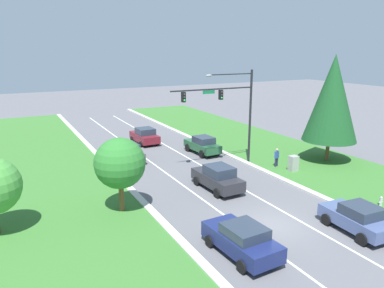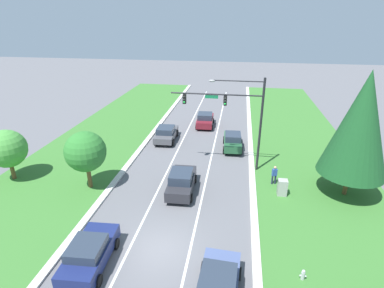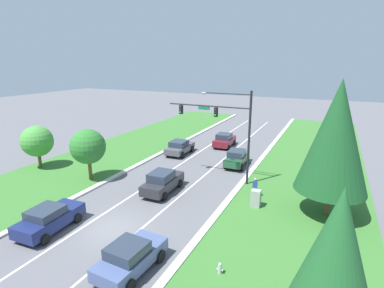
{
  "view_description": "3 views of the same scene",
  "coord_description": "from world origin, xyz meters",
  "px_view_note": "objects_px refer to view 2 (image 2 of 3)",
  "views": [
    {
      "loc": [
        -13.31,
        -15.57,
        9.99
      ],
      "look_at": [
        1.35,
        13.05,
        1.79
      ],
      "focal_mm": 35.0,
      "sensor_mm": 36.0,
      "label": 1
    },
    {
      "loc": [
        4.09,
        -13.4,
        12.78
      ],
      "look_at": [
        0.3,
        10.38,
        2.44
      ],
      "focal_mm": 28.0,
      "sensor_mm": 36.0,
      "label": 2
    },
    {
      "loc": [
        12.28,
        -13.41,
        10.59
      ],
      "look_at": [
        -0.68,
        13.86,
        2.23
      ],
      "focal_mm": 28.0,
      "sensor_mm": 36.0,
      "label": 3
    }
  ],
  "objects_px": {
    "fire_hydrant": "(303,275)",
    "oak_far_left_tree": "(85,152)",
    "navy_sedan": "(90,253)",
    "conifer_far_right_tree": "(360,124)",
    "oak_near_left_tree": "(7,149)",
    "charcoal_sedan": "(181,181)",
    "utility_cabinet": "(282,188)",
    "slate_blue_sedan": "(218,284)",
    "burgundy_sedan": "(205,120)",
    "traffic_signal_mast": "(236,110)",
    "graphite_sedan": "(166,133)",
    "forest_sedan": "(233,141)",
    "pedestrian": "(274,175)"
  },
  "relations": [
    {
      "from": "burgundy_sedan",
      "to": "slate_blue_sedan",
      "type": "distance_m",
      "value": 24.85
    },
    {
      "from": "forest_sedan",
      "to": "oak_near_left_tree",
      "type": "xyz_separation_m",
      "value": [
        -18.04,
        -9.31,
        1.94
      ]
    },
    {
      "from": "oak_near_left_tree",
      "to": "pedestrian",
      "type": "bearing_deg",
      "value": 6.71
    },
    {
      "from": "charcoal_sedan",
      "to": "utility_cabinet",
      "type": "xyz_separation_m",
      "value": [
        7.72,
        0.62,
        -0.22
      ]
    },
    {
      "from": "navy_sedan",
      "to": "forest_sedan",
      "type": "bearing_deg",
      "value": 63.99
    },
    {
      "from": "burgundy_sedan",
      "to": "pedestrian",
      "type": "bearing_deg",
      "value": -63.51
    },
    {
      "from": "graphite_sedan",
      "to": "oak_near_left_tree",
      "type": "height_order",
      "value": "oak_near_left_tree"
    },
    {
      "from": "burgundy_sedan",
      "to": "conifer_far_right_tree",
      "type": "relative_size",
      "value": 0.45
    },
    {
      "from": "traffic_signal_mast",
      "to": "burgundy_sedan",
      "type": "bearing_deg",
      "value": 109.24
    },
    {
      "from": "utility_cabinet",
      "to": "charcoal_sedan",
      "type": "bearing_deg",
      "value": -175.41
    },
    {
      "from": "navy_sedan",
      "to": "oak_far_left_tree",
      "type": "relative_size",
      "value": 0.94
    },
    {
      "from": "conifer_far_right_tree",
      "to": "pedestrian",
      "type": "bearing_deg",
      "value": 172.7
    },
    {
      "from": "navy_sedan",
      "to": "utility_cabinet",
      "type": "xyz_separation_m",
      "value": [
        11.27,
        8.85,
        -0.15
      ]
    },
    {
      "from": "graphite_sedan",
      "to": "navy_sedan",
      "type": "relative_size",
      "value": 1.02
    },
    {
      "from": "utility_cabinet",
      "to": "forest_sedan",
      "type": "bearing_deg",
      "value": 115.94
    },
    {
      "from": "graphite_sedan",
      "to": "utility_cabinet",
      "type": "bearing_deg",
      "value": -41.67
    },
    {
      "from": "forest_sedan",
      "to": "fire_hydrant",
      "type": "distance_m",
      "value": 17.02
    },
    {
      "from": "graphite_sedan",
      "to": "fire_hydrant",
      "type": "height_order",
      "value": "graphite_sedan"
    },
    {
      "from": "fire_hydrant",
      "to": "oak_near_left_tree",
      "type": "xyz_separation_m",
      "value": [
        -22.27,
        7.16,
        2.48
      ]
    },
    {
      "from": "burgundy_sedan",
      "to": "navy_sedan",
      "type": "distance_m",
      "value": 23.89
    },
    {
      "from": "slate_blue_sedan",
      "to": "charcoal_sedan",
      "type": "distance_m",
      "value": 9.88
    },
    {
      "from": "fire_hydrant",
      "to": "forest_sedan",
      "type": "bearing_deg",
      "value": 104.38
    },
    {
      "from": "pedestrian",
      "to": "oak_far_left_tree",
      "type": "distance_m",
      "value": 15.04
    },
    {
      "from": "charcoal_sedan",
      "to": "fire_hydrant",
      "type": "height_order",
      "value": "charcoal_sedan"
    },
    {
      "from": "navy_sedan",
      "to": "conifer_far_right_tree",
      "type": "height_order",
      "value": "conifer_far_right_tree"
    },
    {
      "from": "pedestrian",
      "to": "charcoal_sedan",
      "type": "bearing_deg",
      "value": -0.33
    },
    {
      "from": "slate_blue_sedan",
      "to": "utility_cabinet",
      "type": "relative_size",
      "value": 3.09
    },
    {
      "from": "traffic_signal_mast",
      "to": "navy_sedan",
      "type": "distance_m",
      "value": 15.45
    },
    {
      "from": "slate_blue_sedan",
      "to": "navy_sedan",
      "type": "xyz_separation_m",
      "value": [
        -7.12,
        0.98,
        -0.0
      ]
    },
    {
      "from": "conifer_far_right_tree",
      "to": "forest_sedan",
      "type": "bearing_deg",
      "value": 140.04
    },
    {
      "from": "conifer_far_right_tree",
      "to": "charcoal_sedan",
      "type": "bearing_deg",
      "value": -173.06
    },
    {
      "from": "charcoal_sedan",
      "to": "navy_sedan",
      "type": "relative_size",
      "value": 1.02
    },
    {
      "from": "pedestrian",
      "to": "forest_sedan",
      "type": "bearing_deg",
      "value": -79.32
    },
    {
      "from": "forest_sedan",
      "to": "pedestrian",
      "type": "distance_m",
      "value": 7.66
    },
    {
      "from": "fire_hydrant",
      "to": "oak_far_left_tree",
      "type": "relative_size",
      "value": 0.15
    },
    {
      "from": "slate_blue_sedan",
      "to": "conifer_far_right_tree",
      "type": "bearing_deg",
      "value": 53.08
    },
    {
      "from": "fire_hydrant",
      "to": "graphite_sedan",
      "type": "bearing_deg",
      "value": 123.33
    },
    {
      "from": "utility_cabinet",
      "to": "conifer_far_right_tree",
      "type": "xyz_separation_m",
      "value": [
        4.82,
        0.91,
        5.09
      ]
    },
    {
      "from": "utility_cabinet",
      "to": "oak_far_left_tree",
      "type": "distance_m",
      "value": 15.34
    },
    {
      "from": "forest_sedan",
      "to": "oak_far_left_tree",
      "type": "bearing_deg",
      "value": -142.05
    },
    {
      "from": "charcoal_sedan",
      "to": "oak_near_left_tree",
      "type": "xyz_separation_m",
      "value": [
        -14.38,
        -0.34,
        1.92
      ]
    },
    {
      "from": "slate_blue_sedan",
      "to": "traffic_signal_mast",
      "type": "bearing_deg",
      "value": 91.94
    },
    {
      "from": "traffic_signal_mast",
      "to": "graphite_sedan",
      "type": "distance_m",
      "value": 10.39
    },
    {
      "from": "utility_cabinet",
      "to": "oak_far_left_tree",
      "type": "relative_size",
      "value": 0.29
    },
    {
      "from": "traffic_signal_mast",
      "to": "conifer_far_right_tree",
      "type": "bearing_deg",
      "value": -18.96
    },
    {
      "from": "pedestrian",
      "to": "oak_near_left_tree",
      "type": "distance_m",
      "value": 21.86
    },
    {
      "from": "slate_blue_sedan",
      "to": "graphite_sedan",
      "type": "bearing_deg",
      "value": 113.54
    },
    {
      "from": "graphite_sedan",
      "to": "slate_blue_sedan",
      "type": "relative_size",
      "value": 1.08
    },
    {
      "from": "conifer_far_right_tree",
      "to": "oak_far_left_tree",
      "type": "distance_m",
      "value": 20.19
    },
    {
      "from": "slate_blue_sedan",
      "to": "conifer_far_right_tree",
      "type": "relative_size",
      "value": 0.44
    }
  ]
}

